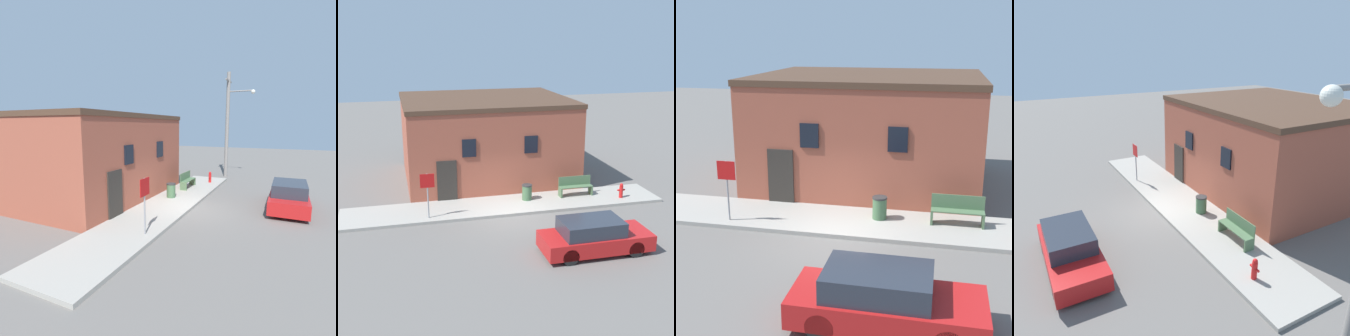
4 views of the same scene
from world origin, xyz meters
The scene contains 7 objects.
ground_plane centered at (0.00, 0.00, 0.00)m, with size 80.00×80.00×0.00m, color #66605B.
sidewalk centered at (0.00, 1.31, 0.07)m, with size 15.81×2.63×0.14m.
brick_building centered at (0.06, 6.49, 2.36)m, with size 9.30×7.85×4.72m.
stop_sign centered at (-3.84, 0.46, 1.61)m, with size 0.64×0.06×2.10m.
bench centered at (3.83, 1.70, 0.64)m, with size 1.76×0.44×1.00m.
trash_bin centered at (1.20, 1.67, 0.54)m, with size 0.51×0.51×0.79m.
parked_car centered at (2.14, -4.31, 0.66)m, with size 4.32×1.74×1.38m.
Camera 3 is at (3.19, -13.42, 6.28)m, focal length 50.00 mm.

